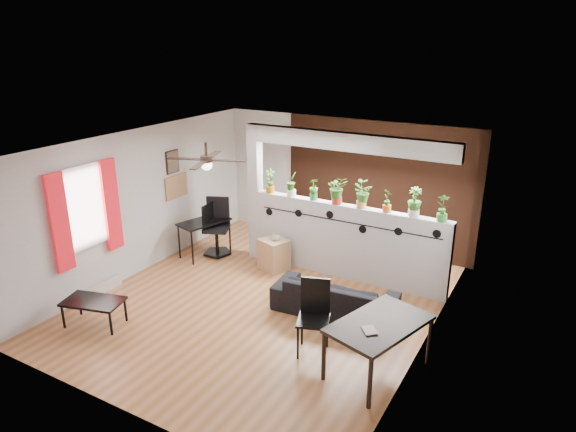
{
  "coord_description": "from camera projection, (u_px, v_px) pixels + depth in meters",
  "views": [
    {
      "loc": [
        4.01,
        -6.3,
        4.12
      ],
      "look_at": [
        0.11,
        0.6,
        1.32
      ],
      "focal_mm": 32.0,
      "sensor_mm": 36.0,
      "label": 1
    }
  ],
  "objects": [
    {
      "name": "ceiling_fan",
      "position": [
        207.0,
        161.0,
        7.75
      ],
      "size": [
        1.19,
        1.19,
        0.43
      ],
      "color": "black",
      "rests_on": "room_shell"
    },
    {
      "name": "potted_plant_4",
      "position": [
        362.0,
        194.0,
        8.62
      ],
      "size": [
        0.27,
        0.23,
        0.46
      ],
      "color": "gold",
      "rests_on": "partition_wall"
    },
    {
      "name": "office_chair",
      "position": [
        217.0,
        230.0,
        10.09
      ],
      "size": [
        0.61,
        0.62,
        1.11
      ],
      "color": "black",
      "rests_on": "ground"
    },
    {
      "name": "cube_shelf",
      "position": [
        274.0,
        254.0,
        9.47
      ],
      "size": [
        0.59,
        0.56,
        0.58
      ],
      "primitive_type": "cube",
      "rotation": [
        0.0,
        0.0,
        -0.33
      ],
      "color": "tan",
      "rests_on": "ground"
    },
    {
      "name": "potted_plant_1",
      "position": [
        291.0,
        183.0,
        9.25
      ],
      "size": [
        0.24,
        0.28,
        0.45
      ],
      "color": "white",
      "rests_on": "partition_wall"
    },
    {
      "name": "framed_art",
      "position": [
        173.0,
        162.0,
        9.72
      ],
      "size": [
        0.03,
        0.34,
        0.44
      ],
      "color": "#8C7259",
      "rests_on": "room_shell"
    },
    {
      "name": "potted_plant_0",
      "position": [
        270.0,
        180.0,
        9.46
      ],
      "size": [
        0.29,
        0.28,
        0.45
      ],
      "color": "#C47217",
      "rests_on": "partition_wall"
    },
    {
      "name": "ceiling_header",
      "position": [
        351.0,
        142.0,
        8.44
      ],
      "size": [
        3.6,
        0.18,
        0.3
      ],
      "primitive_type": "cube",
      "color": "silver",
      "rests_on": "room_shell"
    },
    {
      "name": "potted_plant_7",
      "position": [
        443.0,
        207.0,
        8.0
      ],
      "size": [
        0.27,
        0.23,
        0.45
      ],
      "color": "#3A8430",
      "rests_on": "partition_wall"
    },
    {
      "name": "potted_plant_3",
      "position": [
        337.0,
        189.0,
        8.83
      ],
      "size": [
        0.33,
        0.32,
        0.49
      ],
      "color": "red",
      "rests_on": "partition_wall"
    },
    {
      "name": "window_assembly",
      "position": [
        85.0,
        210.0,
        8.1
      ],
      "size": [
        0.09,
        1.3,
        1.55
      ],
      "color": "white",
      "rests_on": "room_shell"
    },
    {
      "name": "room_shell",
      "position": [
        263.0,
        227.0,
        7.97
      ],
      "size": [
        6.3,
        7.1,
        2.9
      ],
      "color": "#965B31",
      "rests_on": "ground"
    },
    {
      "name": "cup",
      "position": [
        276.0,
        238.0,
        9.33
      ],
      "size": [
        0.17,
        0.17,
        0.1
      ],
      "primitive_type": "imported",
      "rotation": [
        0.0,
        0.0,
        0.3
      ],
      "color": "gray",
      "rests_on": "cube_shelf"
    },
    {
      "name": "potted_plant_6",
      "position": [
        415.0,
        201.0,
        8.2
      ],
      "size": [
        0.32,
        0.29,
        0.48
      ],
      "color": "white",
      "rests_on": "partition_wall"
    },
    {
      "name": "vine_decal",
      "position": [
        346.0,
        222.0,
        8.82
      ],
      "size": [
        3.31,
        0.01,
        0.3
      ],
      "color": "black",
      "rests_on": "partition_wall"
    },
    {
      "name": "corkboard",
      "position": [
        176.0,
        186.0,
        9.92
      ],
      "size": [
        0.03,
        0.6,
        0.45
      ],
      "primitive_type": "cube",
      "color": "#9C6D4B",
      "rests_on": "room_shell"
    },
    {
      "name": "potted_plant_2",
      "position": [
        314.0,
        189.0,
        9.06
      ],
      "size": [
        0.24,
        0.25,
        0.39
      ],
      "color": "#338C45",
      "rests_on": "partition_wall"
    },
    {
      "name": "computer_desk",
      "position": [
        204.0,
        224.0,
        9.97
      ],
      "size": [
        0.76,
        1.09,
        0.71
      ],
      "color": "black",
      "rests_on": "ground"
    },
    {
      "name": "coffee_table",
      "position": [
        93.0,
        303.0,
        7.61
      ],
      "size": [
        0.97,
        0.7,
        0.41
      ],
      "color": "black",
      "rests_on": "ground"
    },
    {
      "name": "brick_panel",
      "position": [
        378.0,
        187.0,
        10.03
      ],
      "size": [
        3.9,
        0.05,
        2.6
      ],
      "primitive_type": "cube",
      "color": "#9A4C2C",
      "rests_on": "ground"
    },
    {
      "name": "dining_table",
      "position": [
        379.0,
        328.0,
        6.44
      ],
      "size": [
        1.16,
        1.5,
        0.72
      ],
      "color": "black",
      "rests_on": "ground"
    },
    {
      "name": "sofa",
      "position": [
        335.0,
        297.0,
        7.98
      ],
      "size": [
        1.88,
        0.87,
        0.53
      ],
      "primitive_type": "imported",
      "rotation": [
        0.0,
        0.0,
        3.23
      ],
      "color": "black",
      "rests_on": "ground"
    },
    {
      "name": "potted_plant_5",
      "position": [
        387.0,
        200.0,
        8.42
      ],
      "size": [
        0.26,
        0.25,
        0.4
      ],
      "color": "#DD5D1A",
      "rests_on": "partition_wall"
    },
    {
      "name": "monitor",
      "position": [
        208.0,
        214.0,
        10.04
      ],
      "size": [
        0.33,
        0.08,
        0.19
      ],
      "primitive_type": "imported",
      "rotation": [
        0.0,
        0.0,
        1.66
      ],
      "color": "black",
      "rests_on": "computer_desk"
    },
    {
      "name": "folding_chair",
      "position": [
        314.0,
        309.0,
        6.93
      ],
      "size": [
        0.54,
        0.54,
        1.05
      ],
      "color": "black",
      "rests_on": "ground"
    },
    {
      "name": "book",
      "position": [
        363.0,
        331.0,
        6.21
      ],
      "size": [
        0.26,
        0.26,
        0.02
      ],
      "primitive_type": "imported",
      "rotation": [
        0.0,
        0.0,
        0.7
      ],
      "color": "gray",
      "rests_on": "dining_table"
    },
    {
      "name": "partition_wall",
      "position": [
        347.0,
        242.0,
        9.04
      ],
      "size": [
        3.6,
        0.18,
        1.35
      ],
      "primitive_type": "cube",
      "color": "#BCBCC1",
      "rests_on": "ground"
    },
    {
      "name": "baseboard_heater",
      "position": [
        97.0,
        290.0,
        8.56
      ],
      "size": [
        0.08,
        1.0,
        0.18
      ],
      "primitive_type": "cube",
      "color": "silver",
      "rests_on": "ground"
    },
    {
      "name": "pier_column",
      "position": [
        255.0,
        192.0,
        9.71
      ],
      "size": [
        0.22,
        0.2,
        2.6
      ],
      "primitive_type": "cube",
      "color": "#BCBCC1",
      "rests_on": "ground"
    }
  ]
}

